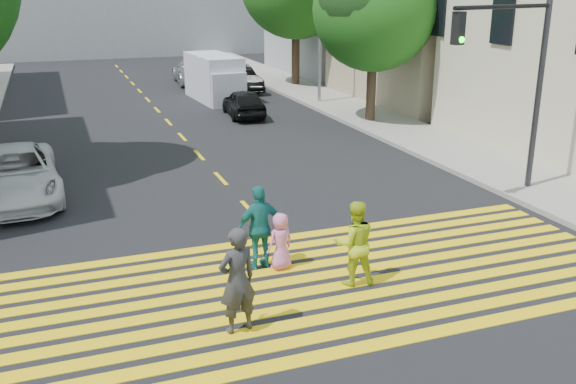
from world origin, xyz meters
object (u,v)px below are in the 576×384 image
pedestrian_extra (260,227)px  white_sedan (13,175)px  pedestrian_man (237,280)px  silver_car (193,71)px  tree_right_near (375,1)px  dark_car_parked (237,79)px  pedestrian_woman (354,243)px  pedestrian_child (281,241)px  dark_car_near (244,103)px  traffic_signal (518,68)px  white_van (215,79)px

pedestrian_extra → white_sedan: size_ratio=0.35×
pedestrian_man → silver_car: size_ratio=0.38×
pedestrian_extra → tree_right_near: bearing=-133.1°
pedestrian_man → dark_car_parked: bearing=-120.1°
pedestrian_man → pedestrian_woman: size_ratio=1.10×
tree_right_near → silver_car: tree_right_near is taller
pedestrian_man → white_sedan: size_ratio=0.37×
pedestrian_child → pedestrian_woman: bearing=115.1°
pedestrian_child → dark_car_near: (3.88, 15.81, 0.01)m
pedestrian_extra → traffic_signal: 8.62m
pedestrian_man → white_sedan: pedestrian_man is taller
white_sedan → white_van: size_ratio=1.04×
dark_car_near → white_van: bearing=-83.5°
pedestrian_man → pedestrian_woman: (2.67, 0.98, -0.09)m
white_sedan → silver_car: size_ratio=1.01×
pedestrian_man → pedestrian_child: 2.67m
tree_right_near → dark_car_near: 7.21m
tree_right_near → traffic_signal: 10.50m
silver_car → pedestrian_child: bearing=85.7°
silver_car → pedestrian_man: bearing=83.3°
white_van → traffic_signal: 18.60m
pedestrian_child → white_sedan: 8.71m
pedestrian_extra → dark_car_near: pedestrian_extra is taller
pedestrian_extra → dark_car_near: bearing=-112.5°
pedestrian_woman → dark_car_near: size_ratio=0.47×
tree_right_near → pedestrian_man: size_ratio=3.89×
pedestrian_child → dark_car_near: 16.28m
white_van → traffic_signal: (3.81, -18.04, 2.51)m
pedestrian_woman → white_sedan: pedestrian_woman is taller
dark_car_near → traffic_signal: size_ratio=0.66×
white_van → silver_car: bearing=84.7°
dark_car_parked → dark_car_near: bearing=-109.3°
dark_car_near → traffic_signal: (3.65, -13.51, 2.97)m
pedestrian_man → dark_car_parked: pedestrian_man is taller
tree_right_near → pedestrian_child: size_ratio=6.04×
pedestrian_child → pedestrian_extra: 0.52m
pedestrian_extra → white_sedan: (-5.02, 6.64, -0.19)m
pedestrian_man → silver_car: pedestrian_man is taller
pedestrian_man → tree_right_near: bearing=-138.6°
tree_right_near → traffic_signal: tree_right_near is taller
pedestrian_child → traffic_signal: traffic_signal is taller
tree_right_near → white_sedan: (-14.03, -5.81, -4.31)m
pedestrian_woman → pedestrian_extra: pedestrian_extra is taller
white_sedan → pedestrian_extra: bearing=-56.0°
pedestrian_child → white_sedan: bearing=-70.6°
pedestrian_woman → pedestrian_man: bearing=30.4°
white_sedan → traffic_signal: traffic_signal is taller
white_van → pedestrian_man: bearing=-106.9°
pedestrian_woman → pedestrian_extra: size_ratio=0.96×
tree_right_near → traffic_signal: bearing=-96.1°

